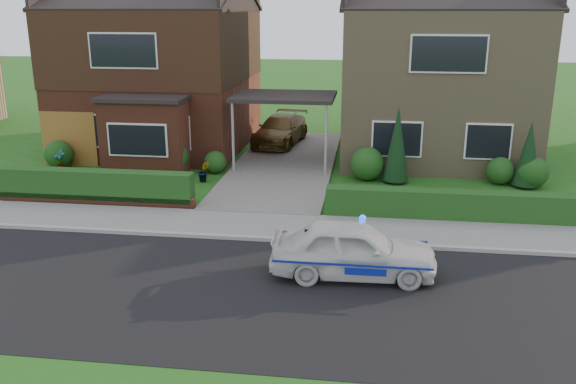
# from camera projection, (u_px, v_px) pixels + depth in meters

# --- Properties ---
(ground) EXTENTS (120.00, 120.00, 0.00)m
(ground) POSITION_uv_depth(u_px,v_px,m) (214.00, 291.00, 13.30)
(ground) COLOR #185115
(ground) RESTS_ON ground
(road) EXTENTS (60.00, 6.00, 0.02)m
(road) POSITION_uv_depth(u_px,v_px,m) (214.00, 291.00, 13.30)
(road) COLOR black
(road) RESTS_ON ground
(kerb) EXTENTS (60.00, 0.16, 0.12)m
(kerb) POSITION_uv_depth(u_px,v_px,m) (242.00, 238.00, 16.17)
(kerb) COLOR #9E9993
(kerb) RESTS_ON ground
(sidewalk) EXTENTS (60.00, 2.00, 0.10)m
(sidewalk) POSITION_uv_depth(u_px,v_px,m) (250.00, 225.00, 17.17)
(sidewalk) COLOR slate
(sidewalk) RESTS_ON ground
(driveway) EXTENTS (3.80, 12.00, 0.12)m
(driveway) POSITION_uv_depth(u_px,v_px,m) (284.00, 164.00, 23.71)
(driveway) COLOR #666059
(driveway) RESTS_ON ground
(house_left) EXTENTS (7.50, 9.53, 7.25)m
(house_left) POSITION_uv_depth(u_px,v_px,m) (160.00, 58.00, 26.10)
(house_left) COLOR brown
(house_left) RESTS_ON ground
(house_right) EXTENTS (7.50, 8.06, 7.25)m
(house_right) POSITION_uv_depth(u_px,v_px,m) (436.00, 65.00, 24.74)
(house_right) COLOR #95805B
(house_right) RESTS_ON ground
(carport_link) EXTENTS (3.80, 3.00, 2.77)m
(carport_link) POSITION_uv_depth(u_px,v_px,m) (284.00, 98.00, 22.90)
(carport_link) COLOR black
(carport_link) RESTS_ON ground
(garage_door) EXTENTS (2.20, 0.10, 2.10)m
(garage_door) POSITION_uv_depth(u_px,v_px,m) (69.00, 139.00, 23.49)
(garage_door) COLOR brown
(garage_door) RESTS_ON ground
(dwarf_wall) EXTENTS (7.70, 0.25, 0.36)m
(dwarf_wall) POSITION_uv_depth(u_px,v_px,m) (75.00, 199.00, 19.02)
(dwarf_wall) COLOR brown
(dwarf_wall) RESTS_ON ground
(hedge_left) EXTENTS (7.50, 0.55, 0.90)m
(hedge_left) POSITION_uv_depth(u_px,v_px,m) (78.00, 203.00, 19.21)
(hedge_left) COLOR #123B16
(hedge_left) RESTS_ON ground
(hedge_right) EXTENTS (7.50, 0.55, 0.80)m
(hedge_right) POSITION_uv_depth(u_px,v_px,m) (455.00, 221.00, 17.62)
(hedge_right) COLOR #123B16
(hedge_right) RESTS_ON ground
(shrub_left_far) EXTENTS (1.08, 1.08, 1.08)m
(shrub_left_far) POSITION_uv_depth(u_px,v_px,m) (59.00, 154.00, 23.24)
(shrub_left_far) COLOR #123B16
(shrub_left_far) RESTS_ON ground
(shrub_left_mid) EXTENTS (1.32, 1.32, 1.32)m
(shrub_left_mid) POSITION_uv_depth(u_px,v_px,m) (171.00, 156.00, 22.44)
(shrub_left_mid) COLOR #123B16
(shrub_left_mid) RESTS_ON ground
(shrub_left_near) EXTENTS (0.84, 0.84, 0.84)m
(shrub_left_near) POSITION_uv_depth(u_px,v_px,m) (215.00, 162.00, 22.58)
(shrub_left_near) COLOR #123B16
(shrub_left_near) RESTS_ON ground
(shrub_right_near) EXTENTS (1.20, 1.20, 1.20)m
(shrub_right_near) POSITION_uv_depth(u_px,v_px,m) (367.00, 164.00, 21.62)
(shrub_right_near) COLOR #123B16
(shrub_right_near) RESTS_ON ground
(shrub_right_mid) EXTENTS (0.96, 0.96, 0.96)m
(shrub_right_mid) POSITION_uv_depth(u_px,v_px,m) (500.00, 171.00, 21.16)
(shrub_right_mid) COLOR #123B16
(shrub_right_mid) RESTS_ON ground
(shrub_right_far) EXTENTS (1.08, 1.08, 1.08)m
(shrub_right_far) POSITION_uv_depth(u_px,v_px,m) (533.00, 172.00, 20.73)
(shrub_right_far) COLOR #123B16
(shrub_right_far) RESTS_ON ground
(conifer_a) EXTENTS (0.90, 0.90, 2.60)m
(conifer_a) POSITION_uv_depth(u_px,v_px,m) (397.00, 147.00, 21.10)
(conifer_a) COLOR black
(conifer_a) RESTS_ON ground
(conifer_b) EXTENTS (0.90, 0.90, 2.20)m
(conifer_b) POSITION_uv_depth(u_px,v_px,m) (528.00, 156.00, 20.59)
(conifer_b) COLOR black
(conifer_b) RESTS_ON ground
(police_car) EXTENTS (3.47, 3.83, 1.45)m
(police_car) POSITION_uv_depth(u_px,v_px,m) (353.00, 250.00, 13.87)
(police_car) COLOR silver
(police_car) RESTS_ON ground
(driveway_car) EXTENTS (2.29, 4.44, 1.23)m
(driveway_car) POSITION_uv_depth(u_px,v_px,m) (280.00, 130.00, 26.88)
(driveway_car) COLOR brown
(driveway_car) RESTS_ON driveway
(potted_plant_a) EXTENTS (0.47, 0.34, 0.82)m
(potted_plant_a) POSITION_uv_depth(u_px,v_px,m) (60.00, 161.00, 22.77)
(potted_plant_a) COLOR gray
(potted_plant_a) RESTS_ON ground
(potted_plant_b) EXTENTS (0.51, 0.47, 0.75)m
(potted_plant_b) POSITION_uv_depth(u_px,v_px,m) (204.00, 172.00, 21.44)
(potted_plant_b) COLOR gray
(potted_plant_b) RESTS_ON ground
(potted_plant_c) EXTENTS (0.59, 0.59, 0.84)m
(potted_plant_c) POSITION_uv_depth(u_px,v_px,m) (132.00, 183.00, 19.96)
(potted_plant_c) COLOR gray
(potted_plant_c) RESTS_ON ground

